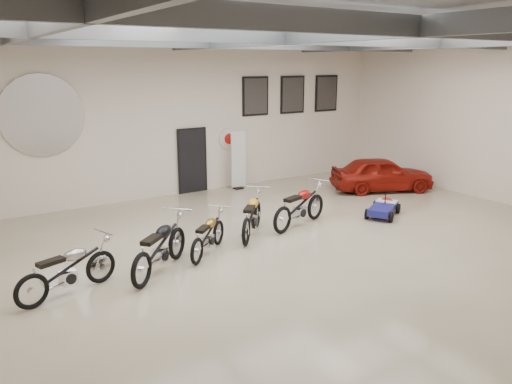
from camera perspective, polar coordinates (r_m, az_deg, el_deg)
floor at (r=11.79m, az=3.15°, el=-6.42°), size 16.00×12.00×0.01m
ceiling at (r=11.05m, az=3.52°, el=18.60°), size 16.00×12.00×0.01m
back_wall at (r=16.36m, az=-9.15°, el=8.32°), size 16.00×0.02×5.00m
right_wall at (r=17.07m, az=25.91°, el=7.32°), size 0.02×12.00×5.00m
ceiling_beams at (r=11.03m, az=3.50°, el=17.31°), size 15.80×11.80×0.32m
door at (r=16.73m, az=-7.31°, el=3.50°), size 0.92×0.08×2.10m
logo_plaque at (r=15.15m, az=-23.25°, el=8.01°), size 2.30×0.06×1.16m
poster_left at (r=17.67m, az=-0.06°, el=10.90°), size 1.05×0.08×1.35m
poster_mid at (r=18.58m, az=4.19°, el=11.04°), size 1.05×0.08×1.35m
poster_right at (r=19.57m, az=8.03°, el=11.11°), size 1.05×0.08×1.35m
oil_sign at (r=17.25m, az=-3.15°, el=6.11°), size 0.72×0.10×0.72m
banner_stand at (r=17.04m, az=-2.03°, el=3.56°), size 0.54×0.25×1.96m
motorcycle_silver at (r=9.96m, az=-20.77°, el=-8.19°), size 2.10×1.23×1.04m
motorcycle_black at (r=10.46m, az=-10.94°, el=-6.07°), size 2.12×1.96×1.15m
motorcycle_gold at (r=11.33m, az=-5.51°, el=-4.79°), size 1.76×1.63×0.95m
motorcycle_yellow at (r=12.46m, az=-0.48°, el=-2.59°), size 1.90×1.97×1.09m
motorcycle_red at (r=13.21m, az=5.02°, el=-1.53°), size 2.30×1.34×1.14m
go_kart at (r=14.67m, az=14.46°, el=-1.41°), size 1.81×1.50×0.60m
vintage_car at (r=17.41m, az=14.19°, el=2.02°), size 2.62×3.67×1.16m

